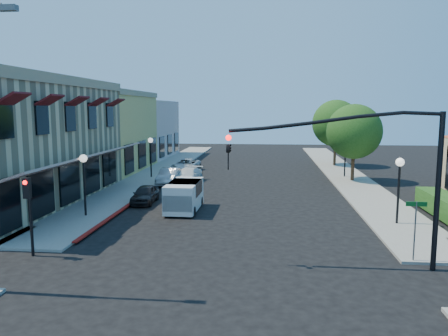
# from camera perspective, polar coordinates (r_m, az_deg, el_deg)

# --- Properties ---
(ground) EXTENTS (120.00, 120.00, 0.00)m
(ground) POSITION_cam_1_polar(r_m,az_deg,el_deg) (16.41, -0.58, -14.04)
(ground) COLOR black
(ground) RESTS_ON ground
(sidewalk_left) EXTENTS (3.50, 50.00, 0.12)m
(sidewalk_left) POSITION_cam_1_polar(r_m,az_deg,el_deg) (43.83, -8.08, -0.21)
(sidewalk_left) COLOR gray
(sidewalk_left) RESTS_ON ground
(sidewalk_right) EXTENTS (3.50, 50.00, 0.12)m
(sidewalk_right) POSITION_cam_1_polar(r_m,az_deg,el_deg) (43.16, 15.11, -0.53)
(sidewalk_right) COLOR gray
(sidewalk_right) RESTS_ON ground
(curb_red_strip) EXTENTS (0.25, 10.00, 0.06)m
(curb_red_strip) POSITION_cam_1_polar(r_m,az_deg,el_deg) (25.43, -14.26, -6.34)
(curb_red_strip) COLOR maroon
(curb_red_strip) RESTS_ON ground
(yellow_stucco_building) EXTENTS (10.00, 12.00, 7.60)m
(yellow_stucco_building) POSITION_cam_1_polar(r_m,az_deg,el_deg) (44.65, -16.95, 4.50)
(yellow_stucco_building) COLOR tan
(yellow_stucco_building) RESTS_ON ground
(pink_stucco_building) EXTENTS (10.00, 12.00, 7.00)m
(pink_stucco_building) POSITION_cam_1_polar(r_m,az_deg,el_deg) (55.91, -12.20, 4.95)
(pink_stucco_building) COLOR beige
(pink_stucco_building) RESTS_ON ground
(street_tree_a) EXTENTS (4.56, 4.56, 6.48)m
(street_tree_a) POSITION_cam_1_polar(r_m,az_deg,el_deg) (37.87, 16.62, 4.58)
(street_tree_a) COLOR #392117
(street_tree_a) RESTS_ON ground
(street_tree_b) EXTENTS (4.94, 4.94, 7.02)m
(street_tree_b) POSITION_cam_1_polar(r_m,az_deg,el_deg) (47.70, 14.40, 5.68)
(street_tree_b) COLOR #392117
(street_tree_b) RESTS_ON ground
(signal_mast_arm) EXTENTS (8.01, 0.39, 6.00)m
(signal_mast_arm) POSITION_cam_1_polar(r_m,az_deg,el_deg) (17.27, 19.68, 0.64)
(signal_mast_arm) COLOR black
(signal_mast_arm) RESTS_ON ground
(secondary_signal) EXTENTS (0.28, 0.42, 3.32)m
(secondary_signal) POSITION_cam_1_polar(r_m,az_deg,el_deg) (19.55, -24.16, -4.06)
(secondary_signal) COLOR black
(secondary_signal) RESTS_ON ground
(street_name_sign) EXTENTS (0.80, 0.06, 2.50)m
(street_name_sign) POSITION_cam_1_polar(r_m,az_deg,el_deg) (18.81, 23.72, -6.42)
(street_name_sign) COLOR #595B5E
(street_name_sign) RESTS_ON ground
(lamppost_left_near) EXTENTS (0.44, 0.44, 3.57)m
(lamppost_left_near) POSITION_cam_1_polar(r_m,az_deg,el_deg) (25.51, -17.85, -0.17)
(lamppost_left_near) COLOR black
(lamppost_left_near) RESTS_ON ground
(lamppost_left_far) EXTENTS (0.44, 0.44, 3.57)m
(lamppost_left_far) POSITION_cam_1_polar(r_m,az_deg,el_deg) (38.66, -9.56, 2.69)
(lamppost_left_far) COLOR black
(lamppost_left_far) RESTS_ON ground
(lamppost_right_near) EXTENTS (0.44, 0.44, 3.57)m
(lamppost_right_near) POSITION_cam_1_polar(r_m,az_deg,el_deg) (24.36, 21.93, -0.72)
(lamppost_right_near) COLOR black
(lamppost_right_near) RESTS_ON ground
(lamppost_right_far) EXTENTS (0.44, 0.44, 3.57)m
(lamppost_right_far) POSITION_cam_1_polar(r_m,az_deg,el_deg) (39.87, 15.58, 2.66)
(lamppost_right_far) COLOR black
(lamppost_right_far) RESTS_ON ground
(white_van) EXTENTS (1.78, 3.98, 1.76)m
(white_van) POSITION_cam_1_polar(r_m,az_deg,el_deg) (26.16, -5.24, -3.45)
(white_van) COLOR silver
(white_van) RESTS_ON ground
(parked_car_a) EXTENTS (1.44, 3.41, 1.15)m
(parked_car_a) POSITION_cam_1_polar(r_m,az_deg,el_deg) (28.80, -10.27, -3.40)
(parked_car_a) COLOR black
(parked_car_a) RESTS_ON ground
(parked_car_b) EXTENTS (1.41, 3.99, 1.31)m
(parked_car_b) POSITION_cam_1_polar(r_m,az_deg,el_deg) (35.46, -7.17, -1.10)
(parked_car_b) COLOR #9FA2A4
(parked_car_b) RESTS_ON ground
(parked_car_c) EXTENTS (2.21, 4.33, 1.20)m
(parked_car_c) POSITION_cam_1_polar(r_m,az_deg,el_deg) (36.16, -4.72, -0.98)
(parked_car_c) COLOR silver
(parked_car_c) RESTS_ON ground
(parked_car_d) EXTENTS (2.51, 4.71, 1.26)m
(parked_car_d) POSITION_cam_1_polar(r_m,az_deg,el_deg) (42.47, -5.00, 0.36)
(parked_car_d) COLOR #B2B5B8
(parked_car_d) RESTS_ON ground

